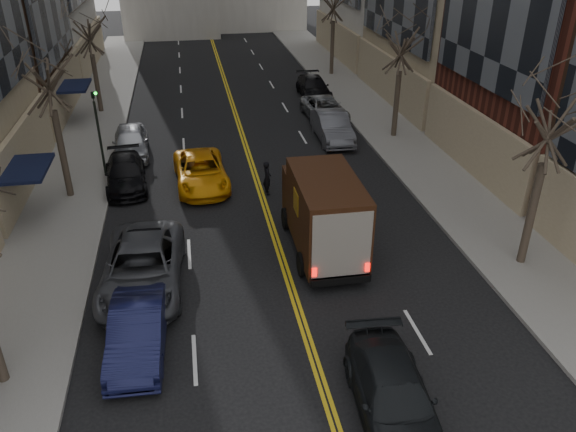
% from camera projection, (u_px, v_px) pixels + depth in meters
% --- Properties ---
extents(sidewalk_left, '(4.00, 66.00, 0.15)m').
position_uv_depth(sidewalk_left, '(86.00, 144.00, 32.25)').
color(sidewalk_left, slate).
rests_on(sidewalk_left, ground).
extents(sidewalk_right, '(4.00, 66.00, 0.15)m').
position_uv_depth(sidewalk_right, '(385.00, 125.00, 35.10)').
color(sidewalk_right, slate).
rests_on(sidewalk_right, ground).
extents(tree_lf_mid, '(3.20, 3.20, 8.91)m').
position_uv_depth(tree_lf_mid, '(42.00, 54.00, 23.13)').
color(tree_lf_mid, '#382D23').
rests_on(tree_lf_mid, sidewalk_left).
extents(tree_lf_far, '(3.20, 3.20, 8.12)m').
position_uv_depth(tree_lf_far, '(86.00, 19.00, 34.67)').
color(tree_lf_far, '#382D23').
rests_on(tree_lf_far, sidewalk_left).
extents(tree_rt_near, '(3.20, 3.20, 8.71)m').
position_uv_depth(tree_rt_near, '(558.00, 97.00, 18.18)').
color(tree_rt_near, '#382D23').
rests_on(tree_rt_near, sidewalk_right).
extents(tree_rt_mid, '(3.20, 3.20, 8.32)m').
position_uv_depth(tree_rt_mid, '(403.00, 30.00, 30.45)').
color(tree_rt_mid, '#382D23').
rests_on(tree_rt_mid, sidewalk_right).
extents(traffic_signal, '(0.29, 0.26, 4.70)m').
position_uv_depth(traffic_signal, '(98.00, 124.00, 26.87)').
color(traffic_signal, black).
rests_on(traffic_signal, sidewalk_left).
extents(ups_truck, '(2.52, 6.02, 3.28)m').
position_uv_depth(ups_truck, '(323.00, 213.00, 21.38)').
color(ups_truck, black).
rests_on(ups_truck, ground).
extents(observer_sedan, '(2.28, 4.92, 1.39)m').
position_uv_depth(observer_sedan, '(394.00, 396.00, 14.47)').
color(observer_sedan, black).
rests_on(observer_sedan, ground).
extents(taxi, '(2.70, 5.34, 1.45)m').
position_uv_depth(taxi, '(201.00, 172.00, 27.11)').
color(taxi, orange).
rests_on(taxi, ground).
extents(pedestrian, '(0.45, 0.63, 1.63)m').
position_uv_depth(pedestrian, '(267.00, 178.00, 26.24)').
color(pedestrian, black).
rests_on(pedestrian, ground).
extents(parked_lf_b, '(1.72, 4.50, 1.46)m').
position_uv_depth(parked_lf_b, '(138.00, 329.00, 16.75)').
color(parked_lf_b, '#111438').
rests_on(parked_lf_b, ground).
extents(parked_lf_c, '(3.01, 6.00, 1.63)m').
position_uv_depth(parked_lf_c, '(142.00, 267.00, 19.55)').
color(parked_lf_c, '#43444A').
rests_on(parked_lf_c, ground).
extents(parked_lf_d, '(2.29, 4.77, 1.34)m').
position_uv_depth(parked_lf_d, '(126.00, 174.00, 27.04)').
color(parked_lf_d, black).
rests_on(parked_lf_d, ground).
extents(parked_lf_e, '(2.07, 4.70, 1.57)m').
position_uv_depth(parked_lf_e, '(131.00, 142.00, 30.52)').
color(parked_lf_e, '#B7B9BF').
rests_on(parked_lf_e, ground).
extents(parked_rt_a, '(1.83, 4.95, 1.62)m').
position_uv_depth(parked_rt_a, '(332.00, 127.00, 32.62)').
color(parked_rt_a, '#4F5057').
rests_on(parked_rt_a, ground).
extents(parked_rt_b, '(2.53, 5.08, 1.38)m').
position_uv_depth(parked_rt_b, '(325.00, 109.00, 36.01)').
color(parked_rt_b, '#979B9E').
rests_on(parked_rt_b, ground).
extents(parked_rt_c, '(2.12, 4.99, 1.43)m').
position_uv_depth(parked_rt_c, '(314.00, 87.00, 40.42)').
color(parked_rt_c, black).
rests_on(parked_rt_c, ground).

